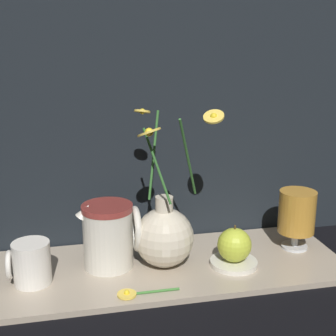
{
  "coord_description": "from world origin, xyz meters",
  "views": [
    {
      "loc": [
        -0.19,
        -0.88,
        0.47
      ],
      "look_at": [
        -0.0,
        0.0,
        0.22
      ],
      "focal_mm": 50.0,
      "sensor_mm": 36.0,
      "label": 1
    }
  ],
  "objects_px": {
    "vase_with_flowers": "(165,235)",
    "orange_fruit": "(234,245)",
    "tea_glass": "(297,213)",
    "yellow_mug": "(30,263)",
    "ceramic_pitcher": "(110,233)"
  },
  "relations": [
    {
      "from": "vase_with_flowers",
      "to": "tea_glass",
      "type": "bearing_deg",
      "value": 4.39
    },
    {
      "from": "vase_with_flowers",
      "to": "tea_glass",
      "type": "relative_size",
      "value": 2.46
    },
    {
      "from": "vase_with_flowers",
      "to": "yellow_mug",
      "type": "relative_size",
      "value": 3.96
    },
    {
      "from": "ceramic_pitcher",
      "to": "tea_glass",
      "type": "relative_size",
      "value": 1.07
    },
    {
      "from": "ceramic_pitcher",
      "to": "orange_fruit",
      "type": "bearing_deg",
      "value": -11.79
    },
    {
      "from": "yellow_mug",
      "to": "tea_glass",
      "type": "xyz_separation_m",
      "value": [
        0.57,
        0.04,
        0.04
      ]
    },
    {
      "from": "vase_with_flowers",
      "to": "yellow_mug",
      "type": "distance_m",
      "value": 0.27
    },
    {
      "from": "yellow_mug",
      "to": "ceramic_pitcher",
      "type": "relative_size",
      "value": 0.58
    },
    {
      "from": "vase_with_flowers",
      "to": "orange_fruit",
      "type": "bearing_deg",
      "value": -10.94
    },
    {
      "from": "vase_with_flowers",
      "to": "orange_fruit",
      "type": "xyz_separation_m",
      "value": [
        0.14,
        -0.03,
        -0.02
      ]
    },
    {
      "from": "ceramic_pitcher",
      "to": "orange_fruit",
      "type": "xyz_separation_m",
      "value": [
        0.25,
        -0.05,
        -0.03
      ]
    },
    {
      "from": "vase_with_flowers",
      "to": "orange_fruit",
      "type": "height_order",
      "value": "vase_with_flowers"
    },
    {
      "from": "tea_glass",
      "to": "vase_with_flowers",
      "type": "bearing_deg",
      "value": -175.61
    },
    {
      "from": "vase_with_flowers",
      "to": "tea_glass",
      "type": "xyz_separation_m",
      "value": [
        0.31,
        0.02,
        0.02
      ]
    },
    {
      "from": "tea_glass",
      "to": "orange_fruit",
      "type": "xyz_separation_m",
      "value": [
        -0.16,
        -0.05,
        -0.04
      ]
    }
  ]
}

